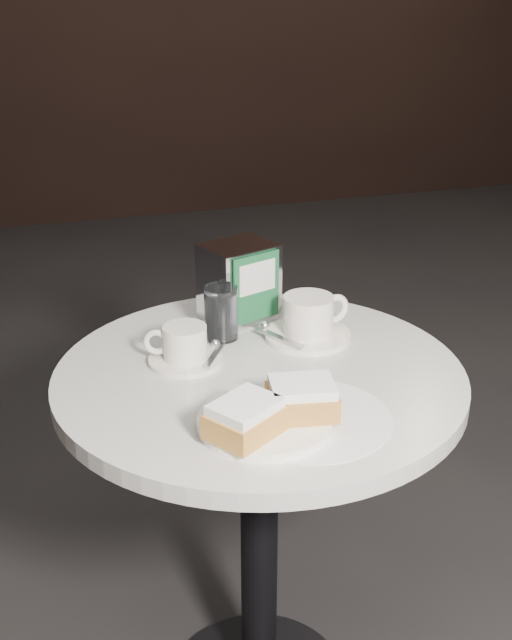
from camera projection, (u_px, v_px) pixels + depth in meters
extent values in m
cylinder|color=black|center=(259.00, 548.00, 1.52)|extent=(0.07, 0.07, 0.70)
cylinder|color=silver|center=(260.00, 378.00, 1.37)|extent=(0.70, 0.70, 0.03)
cylinder|color=white|center=(309.00, 418.00, 1.22)|extent=(0.26, 0.26, 0.00)
cylinder|color=white|center=(265.00, 422.00, 1.19)|extent=(0.25, 0.25, 0.01)
cube|color=gold|center=(245.00, 422.00, 1.14)|extent=(0.13, 0.12, 0.04)
cube|color=white|center=(245.00, 406.00, 1.13)|extent=(0.12, 0.11, 0.01)
cube|color=#BE853A|center=(302.00, 402.00, 1.19)|extent=(0.11, 0.10, 0.04)
cube|color=white|center=(302.00, 387.00, 1.18)|extent=(0.11, 0.09, 0.01)
cylinder|color=silver|center=(186.00, 360.00, 1.39)|extent=(0.16, 0.16, 0.01)
cylinder|color=white|center=(185.00, 342.00, 1.38)|extent=(0.10, 0.10, 0.06)
cylinder|color=#8E6A4D|center=(185.00, 329.00, 1.37)|extent=(0.09, 0.09, 0.00)
torus|color=silver|center=(157.00, 342.00, 1.38)|extent=(0.05, 0.02, 0.05)
cube|color=silver|center=(214.00, 356.00, 1.39)|extent=(0.06, 0.08, 0.00)
sphere|color=silver|center=(215.00, 343.00, 1.43)|extent=(0.02, 0.02, 0.02)
cylinder|color=white|center=(308.00, 335.00, 1.48)|extent=(0.19, 0.19, 0.01)
cylinder|color=white|center=(308.00, 315.00, 1.46)|extent=(0.11, 0.11, 0.07)
cylinder|color=#8A654B|center=(309.00, 300.00, 1.45)|extent=(0.10, 0.10, 0.00)
torus|color=white|center=(335.00, 309.00, 1.49)|extent=(0.06, 0.02, 0.06)
cube|color=#B2B2B6|center=(280.00, 338.00, 1.45)|extent=(0.06, 0.10, 0.00)
sphere|color=silver|center=(264.00, 325.00, 1.49)|extent=(0.02, 0.02, 0.02)
cylinder|color=silver|center=(221.00, 313.00, 1.46)|extent=(0.08, 0.08, 0.10)
cylinder|color=silver|center=(221.00, 315.00, 1.46)|extent=(0.07, 0.07, 0.09)
cylinder|color=white|center=(252.00, 286.00, 1.56)|extent=(0.09, 0.09, 0.12)
cylinder|color=silver|center=(252.00, 288.00, 1.57)|extent=(0.08, 0.08, 0.10)
cube|color=silver|center=(239.00, 282.00, 1.53)|extent=(0.16, 0.14, 0.15)
cube|color=#185631|center=(256.00, 288.00, 1.49)|extent=(0.10, 0.04, 0.13)
cube|color=silver|center=(257.00, 278.00, 1.48)|extent=(0.08, 0.03, 0.06)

